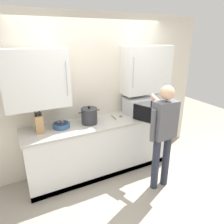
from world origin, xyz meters
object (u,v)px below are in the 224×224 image
at_px(stock_pot, 89,116).
at_px(person_figure, 163,130).
at_px(knife_block, 39,124).
at_px(wooden_spoon, 118,117).
at_px(fruit_bowl, 61,125).
at_px(thermos_flask, 156,102).
at_px(microwave_oven, 138,106).

relative_size(stock_pot, person_figure, 0.22).
xyz_separation_m(stock_pot, knife_block, (-0.76, 0.01, 0.01)).
bearing_deg(wooden_spoon, fruit_bowl, 179.07).
height_order(knife_block, thermos_flask, knife_block).
bearing_deg(knife_block, stock_pot, -0.56).
xyz_separation_m(stock_pot, person_figure, (0.83, -0.80, -0.08)).
relative_size(stock_pot, fruit_bowl, 1.37).
relative_size(wooden_spoon, person_figure, 0.12).
xyz_separation_m(knife_block, thermos_flask, (2.09, 0.00, 0.03)).
xyz_separation_m(stock_pot, wooden_spoon, (0.52, 0.02, -0.12)).
xyz_separation_m(wooden_spoon, knife_block, (-1.28, -0.02, 0.12)).
height_order(thermos_flask, person_figure, person_figure).
xyz_separation_m(microwave_oven, wooden_spoon, (-0.42, 0.01, -0.13)).
height_order(stock_pot, fruit_bowl, stock_pot).
bearing_deg(thermos_flask, microwave_oven, 178.71).
bearing_deg(knife_block, microwave_oven, 0.34).
relative_size(wooden_spoon, knife_block, 0.57).
height_order(microwave_oven, thermos_flask, thermos_flask).
relative_size(stock_pot, knife_block, 1.01).
bearing_deg(wooden_spoon, knife_block, -179.22).
bearing_deg(microwave_oven, wooden_spoon, 179.02).
height_order(wooden_spoon, thermos_flask, thermos_flask).
distance_m(thermos_flask, person_figure, 0.96).
relative_size(stock_pot, wooden_spoon, 1.78).
bearing_deg(knife_block, thermos_flask, 0.04).
bearing_deg(microwave_oven, fruit_bowl, 179.05).
relative_size(microwave_oven, thermos_flask, 2.22).
relative_size(wooden_spoon, thermos_flask, 0.61).
relative_size(fruit_bowl, wooden_spoon, 1.30).
relative_size(microwave_oven, person_figure, 0.44).
height_order(fruit_bowl, thermos_flask, thermos_flask).
height_order(stock_pot, wooden_spoon, stock_pot).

